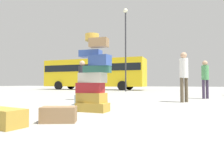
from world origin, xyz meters
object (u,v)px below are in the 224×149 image
at_px(suitcase_tower, 93,79).
at_px(suitcase_maroon_upright_blue, 94,104).
at_px(person_tourist_with_camera, 184,72).
at_px(lamp_post, 126,38).
at_px(suitcase_brown_foreground_far, 59,114).
at_px(parked_bus, 94,72).
at_px(person_bearded_onlooker, 82,76).
at_px(suitcase_tan_right_side, 2,118).
at_px(person_passerby_in_red, 205,76).
at_px(suitcase_slate_behind_tower, 85,100).

height_order(suitcase_tower, suitcase_maroon_upright_blue, suitcase_tower).
bearing_deg(suitcase_tower, person_tourist_with_camera, 59.40).
bearing_deg(lamp_post, suitcase_brown_foreground_far, -77.78).
distance_m(parked_bus, lamp_post, 6.25).
distance_m(suitcase_tower, person_bearded_onlooker, 3.50).
height_order(person_bearded_onlooker, person_tourist_with_camera, person_tourist_with_camera).
bearing_deg(suitcase_tower, suitcase_tan_right_side, -105.10).
bearing_deg(lamp_post, suitcase_maroon_upright_blue, -77.31).
bearing_deg(suitcase_maroon_upright_blue, suitcase_tower, -75.50).
distance_m(suitcase_brown_foreground_far, suitcase_tan_right_side, 0.87).
relative_size(suitcase_brown_foreground_far, lamp_post, 0.09).
relative_size(parked_bus, lamp_post, 1.57).
bearing_deg(suitcase_tan_right_side, person_passerby_in_red, 75.96).
xyz_separation_m(person_bearded_onlooker, person_tourist_with_camera, (3.89, 0.40, 0.11)).
bearing_deg(suitcase_tan_right_side, person_tourist_with_camera, 74.85).
relative_size(suitcase_slate_behind_tower, suitcase_tan_right_side, 0.78).
bearing_deg(suitcase_brown_foreground_far, suitcase_slate_behind_tower, 86.14).
bearing_deg(lamp_post, person_bearded_onlooker, -84.20).
distance_m(suitcase_slate_behind_tower, suitcase_tan_right_side, 3.43).
bearing_deg(suitcase_slate_behind_tower, person_bearded_onlooker, 105.34).
relative_size(person_bearded_onlooker, parked_bus, 0.15).
bearing_deg(person_bearded_onlooker, person_passerby_in_red, 68.77).
bearing_deg(suitcase_tower, suitcase_maroon_upright_blue, 114.26).
distance_m(person_tourist_with_camera, person_passerby_in_red, 2.28).
xyz_separation_m(suitcase_tower, person_bearded_onlooker, (-1.93, 2.92, 0.19)).
distance_m(suitcase_brown_foreground_far, person_passerby_in_red, 7.47).
distance_m(suitcase_tower, suitcase_slate_behind_tower, 1.74).
xyz_separation_m(suitcase_brown_foreground_far, parked_bus, (-7.44, 16.70, 1.70)).
bearing_deg(parked_bus, lamp_post, -37.57).
height_order(suitcase_slate_behind_tower, person_bearded_onlooker, person_bearded_onlooker).
bearing_deg(suitcase_tan_right_side, parked_bus, 121.48).
xyz_separation_m(suitcase_tower, parked_bus, (-7.40, 15.25, 1.07)).
bearing_deg(parked_bus, suitcase_slate_behind_tower, -66.09).
bearing_deg(person_tourist_with_camera, person_bearded_onlooker, -44.17).
bearing_deg(suitcase_slate_behind_tower, suitcase_tower, -72.42).
height_order(suitcase_tower, person_tourist_with_camera, suitcase_tower).
bearing_deg(parked_bus, person_bearded_onlooker, -67.12).
bearing_deg(person_passerby_in_red, person_tourist_with_camera, 24.80).
bearing_deg(person_tourist_with_camera, suitcase_brown_foreground_far, 18.02).
bearing_deg(person_passerby_in_red, suitcase_tower, 18.80).
bearing_deg(suitcase_tan_right_side, lamp_post, 109.22).
distance_m(person_bearded_onlooker, parked_bus, 13.52).
bearing_deg(suitcase_brown_foreground_far, person_passerby_in_red, 45.24).
bearing_deg(suitcase_tan_right_side, suitcase_tower, 84.82).
bearing_deg(suitcase_tower, lamp_post, 103.45).
bearing_deg(suitcase_maroon_upright_blue, person_bearded_onlooker, 116.49).
relative_size(suitcase_tower, person_bearded_onlooker, 1.17).
bearing_deg(lamp_post, person_passerby_in_red, -48.82).
xyz_separation_m(suitcase_tower, suitcase_slate_behind_tower, (-0.93, 1.34, -0.61)).
relative_size(suitcase_maroon_upright_blue, lamp_post, 0.10).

